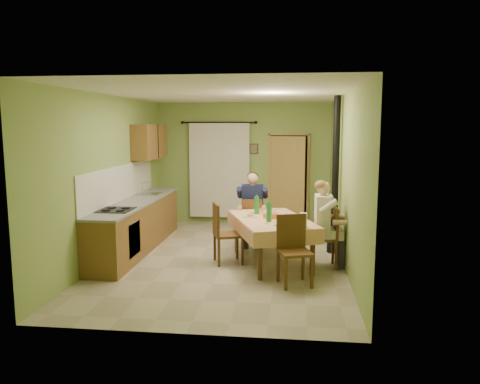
# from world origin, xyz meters

# --- Properties ---
(floor) EXTENTS (4.00, 6.00, 0.01)m
(floor) POSITION_xyz_m (0.00, 0.00, 0.00)
(floor) COLOR tan
(floor) RESTS_ON ground
(room_shell) EXTENTS (4.04, 6.04, 2.82)m
(room_shell) POSITION_xyz_m (0.00, 0.00, 1.82)
(room_shell) COLOR #87A454
(room_shell) RESTS_ON ground
(kitchen_run) EXTENTS (0.64, 3.64, 1.56)m
(kitchen_run) POSITION_xyz_m (-1.71, 0.40, 0.48)
(kitchen_run) COLOR brown
(kitchen_run) RESTS_ON ground
(upper_cabinets) EXTENTS (0.35, 1.40, 0.70)m
(upper_cabinets) POSITION_xyz_m (-1.82, 1.70, 1.95)
(upper_cabinets) COLOR brown
(upper_cabinets) RESTS_ON room_shell
(curtain) EXTENTS (1.70, 0.07, 2.22)m
(curtain) POSITION_xyz_m (-0.55, 2.90, 1.26)
(curtain) COLOR black
(curtain) RESTS_ON ground
(doorway) EXTENTS (0.96, 0.32, 2.15)m
(doorway) POSITION_xyz_m (1.04, 2.91, 1.05)
(doorway) COLOR black
(doorway) RESTS_ON ground
(dining_table) EXTENTS (1.66, 2.10, 0.76)m
(dining_table) POSITION_xyz_m (0.81, -0.20, 0.38)
(dining_table) COLOR #E3A47A
(dining_table) RESTS_ON ground
(tableware) EXTENTS (1.04, 1.42, 0.33)m
(tableware) POSITION_xyz_m (0.85, -0.30, 0.83)
(tableware) COLOR white
(tableware) RESTS_ON dining_table
(chair_far) EXTENTS (0.39, 0.39, 0.93)m
(chair_far) POSITION_xyz_m (0.40, 0.83, 0.29)
(chair_far) COLOR #573517
(chair_far) RESTS_ON ground
(chair_near) EXTENTS (0.56, 0.56, 1.00)m
(chair_near) POSITION_xyz_m (1.19, -1.23, 0.29)
(chair_near) COLOR #573517
(chair_near) RESTS_ON ground
(chair_right) EXTENTS (0.44, 0.44, 0.98)m
(chair_right) POSITION_xyz_m (1.67, -0.32, 0.29)
(chair_right) COLOR #573517
(chair_right) RESTS_ON ground
(chair_left) EXTENTS (0.58, 0.58, 1.02)m
(chair_left) POSITION_xyz_m (0.08, -0.27, 0.29)
(chair_left) COLOR #573517
(chair_left) RESTS_ON ground
(man_far) EXTENTS (0.59, 0.47, 1.39)m
(man_far) POSITION_xyz_m (0.40, 0.84, 0.88)
(man_far) COLOR #141938
(man_far) RESTS_ON chair_far
(man_right) EXTENTS (0.47, 0.59, 1.39)m
(man_right) POSITION_xyz_m (1.66, -0.32, 0.88)
(man_right) COLOR beige
(man_right) RESTS_ON chair_right
(stove_flue) EXTENTS (0.24, 0.24, 2.80)m
(stove_flue) POSITION_xyz_m (1.90, 0.60, 1.02)
(stove_flue) COLOR black
(stove_flue) RESTS_ON ground
(picture_back) EXTENTS (0.19, 0.03, 0.23)m
(picture_back) POSITION_xyz_m (0.25, 2.97, 1.75)
(picture_back) COLOR black
(picture_back) RESTS_ON room_shell
(picture_right) EXTENTS (0.03, 0.31, 0.21)m
(picture_right) POSITION_xyz_m (1.97, 1.20, 1.85)
(picture_right) COLOR brown
(picture_right) RESTS_ON room_shell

